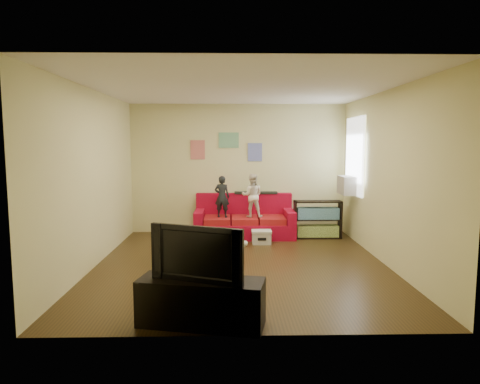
{
  "coord_description": "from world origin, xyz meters",
  "views": [
    {
      "loc": [
        -0.16,
        -6.51,
        1.88
      ],
      "look_at": [
        0.0,
        0.8,
        1.05
      ],
      "focal_mm": 32.0,
      "sensor_mm": 36.0,
      "label": 1
    }
  ],
  "objects_px": {
    "coffee_table": "(189,239)",
    "television": "(201,252)",
    "bookshelf": "(317,221)",
    "file_box": "(261,237)",
    "child_b": "(252,196)",
    "tv_stand": "(201,302)",
    "sofa": "(244,222)",
    "child_a": "(222,197)"
  },
  "relations": [
    {
      "from": "tv_stand",
      "to": "child_b",
      "type": "bearing_deg",
      "value": 91.48
    },
    {
      "from": "bookshelf",
      "to": "television",
      "type": "bearing_deg",
      "value": -116.5
    },
    {
      "from": "sofa",
      "to": "tv_stand",
      "type": "bearing_deg",
      "value": -97.8
    },
    {
      "from": "child_a",
      "to": "bookshelf",
      "type": "height_order",
      "value": "child_a"
    },
    {
      "from": "file_box",
      "to": "tv_stand",
      "type": "height_order",
      "value": "tv_stand"
    },
    {
      "from": "child_b",
      "to": "file_box",
      "type": "relative_size",
      "value": 2.35
    },
    {
      "from": "child_a",
      "to": "sofa",
      "type": "bearing_deg",
      "value": -146.36
    },
    {
      "from": "sofa",
      "to": "bookshelf",
      "type": "height_order",
      "value": "sofa"
    },
    {
      "from": "coffee_table",
      "to": "tv_stand",
      "type": "bearing_deg",
      "value": -81.76
    },
    {
      "from": "bookshelf",
      "to": "tv_stand",
      "type": "bearing_deg",
      "value": -116.5
    },
    {
      "from": "sofa",
      "to": "child_a",
      "type": "relative_size",
      "value": 2.4
    },
    {
      "from": "coffee_table",
      "to": "tv_stand",
      "type": "distance_m",
      "value": 2.44
    },
    {
      "from": "sofa",
      "to": "bookshelf",
      "type": "relative_size",
      "value": 2.13
    },
    {
      "from": "bookshelf",
      "to": "file_box",
      "type": "bearing_deg",
      "value": -157.29
    },
    {
      "from": "file_box",
      "to": "coffee_table",
      "type": "bearing_deg",
      "value": -135.8
    },
    {
      "from": "child_b",
      "to": "file_box",
      "type": "xyz_separation_m",
      "value": [
        0.15,
        -0.51,
        -0.72
      ]
    },
    {
      "from": "coffee_table",
      "to": "bookshelf",
      "type": "distance_m",
      "value": 2.93
    },
    {
      "from": "bookshelf",
      "to": "tv_stand",
      "type": "height_order",
      "value": "bookshelf"
    },
    {
      "from": "child_a",
      "to": "child_b",
      "type": "height_order",
      "value": "child_b"
    },
    {
      "from": "child_a",
      "to": "child_b",
      "type": "distance_m",
      "value": 0.6
    },
    {
      "from": "sofa",
      "to": "file_box",
      "type": "height_order",
      "value": "sofa"
    },
    {
      "from": "sofa",
      "to": "bookshelf",
      "type": "xyz_separation_m",
      "value": [
        1.46,
        -0.2,
        0.04
      ]
    },
    {
      "from": "child_a",
      "to": "television",
      "type": "xyz_separation_m",
      "value": [
        -0.14,
        -4.13,
        -0.06
      ]
    },
    {
      "from": "bookshelf",
      "to": "file_box",
      "type": "height_order",
      "value": "bookshelf"
    },
    {
      "from": "child_a",
      "to": "child_b",
      "type": "bearing_deg",
      "value": -166.76
    },
    {
      "from": "child_a",
      "to": "file_box",
      "type": "relative_size",
      "value": 2.24
    },
    {
      "from": "bookshelf",
      "to": "television",
      "type": "distance_m",
      "value": 4.61
    },
    {
      "from": "bookshelf",
      "to": "child_b",
      "type": "bearing_deg",
      "value": 178.69
    },
    {
      "from": "file_box",
      "to": "television",
      "type": "relative_size",
      "value": 0.37
    },
    {
      "from": "child_a",
      "to": "bookshelf",
      "type": "distance_m",
      "value": 1.97
    },
    {
      "from": "sofa",
      "to": "television",
      "type": "xyz_separation_m",
      "value": [
        -0.59,
        -4.3,
        0.48
      ]
    },
    {
      "from": "sofa",
      "to": "file_box",
      "type": "relative_size",
      "value": 5.39
    },
    {
      "from": "sofa",
      "to": "coffee_table",
      "type": "height_order",
      "value": "sofa"
    },
    {
      "from": "child_b",
      "to": "file_box",
      "type": "height_order",
      "value": "child_b"
    },
    {
      "from": "tv_stand",
      "to": "sofa",
      "type": "bearing_deg",
      "value": 93.79
    },
    {
      "from": "child_b",
      "to": "coffee_table",
      "type": "bearing_deg",
      "value": 61.05
    },
    {
      "from": "sofa",
      "to": "file_box",
      "type": "xyz_separation_m",
      "value": [
        0.3,
        -0.68,
        -0.16
      ]
    },
    {
      "from": "coffee_table",
      "to": "television",
      "type": "relative_size",
      "value": 0.94
    },
    {
      "from": "child_a",
      "to": "file_box",
      "type": "bearing_deg",
      "value": 158.89
    },
    {
      "from": "child_a",
      "to": "tv_stand",
      "type": "relative_size",
      "value": 0.64
    },
    {
      "from": "coffee_table",
      "to": "television",
      "type": "bearing_deg",
      "value": -81.76
    },
    {
      "from": "child_a",
      "to": "bookshelf",
      "type": "bearing_deg",
      "value": -167.66
    }
  ]
}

